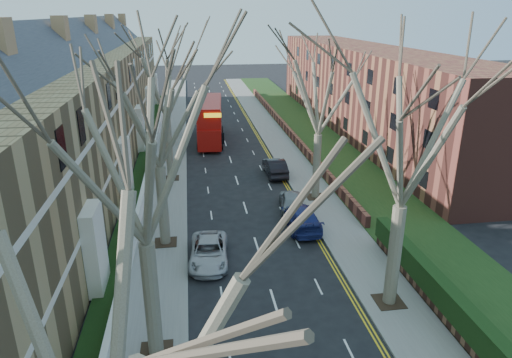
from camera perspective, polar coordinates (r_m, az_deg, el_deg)
name	(u,v)px	position (r m, az deg, el deg)	size (l,w,h in m)	color
pavement_left	(171,145)	(51.22, -10.56, 4.19)	(3.00, 102.00, 0.12)	slate
pavement_right	(278,141)	(52.09, 2.77, 4.79)	(3.00, 102.00, 0.12)	slate
terrace_left	(76,113)	(43.25, -21.58, 7.66)	(9.70, 78.00, 13.60)	#93754B
flats_right	(365,89)	(58.03, 13.46, 10.83)	(13.97, 54.00, 10.00)	brown
front_wall_left	(150,163)	(43.52, -13.07, 1.92)	(0.30, 78.00, 1.00)	white
grass_verge_right	(316,139)	(53.10, 7.56, 5.03)	(6.00, 102.00, 0.06)	#1A3613
tree_left_near	(79,342)	(8.22, -21.26, -18.46)	(9.80, 9.80, 13.73)	brown
tree_left_mid	(137,140)	(16.94, -14.68, 4.75)	(10.50, 10.50, 14.71)	brown
tree_left_far	(155,99)	(26.75, -12.55, 9.74)	(10.15, 10.15, 14.22)	brown
tree_left_dist	(164,69)	(38.56, -11.49, 13.37)	(10.50, 10.50, 14.71)	brown
tree_right_mid	(411,118)	(21.02, 18.77, 7.26)	(10.50, 10.50, 14.71)	brown
tree_right_far	(321,80)	(33.95, 8.11, 12.15)	(10.15, 10.15, 14.22)	brown
double_decker_bus	(210,122)	(51.81, -5.72, 7.11)	(3.37, 11.02, 4.55)	#A0100B
car_left_far	(209,252)	(27.18, -5.91, -9.03)	(2.19, 4.75, 1.32)	#ABABB1
car_right_near	(301,217)	(31.26, 5.65, -4.74)	(2.10, 5.16, 1.50)	navy
car_right_mid	(292,201)	(33.89, 4.47, -2.70)	(1.72, 4.27, 1.45)	gray
car_right_far	(275,167)	(40.96, 2.40, 1.51)	(1.63, 4.67, 1.54)	black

